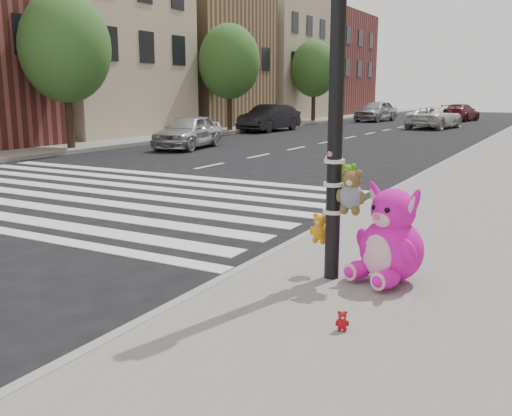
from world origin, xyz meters
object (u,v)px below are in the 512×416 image
Objects in this scene: car_dark_far at (270,118)px; pink_bunny at (390,242)px; car_silver_far at (188,131)px; signal_pole at (339,129)px; red_teddy at (342,321)px; car_white_near at (435,117)px.

pink_bunny is at bearing -56.03° from car_dark_far.
car_silver_far is at bearing -77.13° from car_dark_far.
car_silver_far reaches higher than pink_bunny.
signal_pole reaches higher than red_teddy.
car_dark_far is (-12.99, 21.87, 0.14)m from pink_bunny.
car_silver_far reaches higher than car_white_near.
signal_pole reaches higher than car_dark_far.
car_silver_far is 0.83× the size of car_white_near.
pink_bunny reaches higher than red_teddy.
signal_pole is 1.05× the size of car_silver_far.
signal_pole is 29.38m from car_white_near.
signal_pole is 25.33m from car_dark_far.
car_dark_far is at bearing 91.75° from red_teddy.
pink_bunny is 0.25× the size of car_dark_far.
signal_pole reaches higher than car_white_near.
car_white_near is (-5.68, 30.22, 0.41)m from red_teddy.
red_teddy is 17.66m from car_silver_far.
car_dark_far is at bearing 144.20° from pink_bunny.
pink_bunny is 1.53m from red_teddy.
red_teddy is at bearing -57.60° from car_dark_far.
car_silver_far is at bearing 102.64° from red_teddy.
car_white_near is (7.33, 6.86, -0.08)m from car_dark_far.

